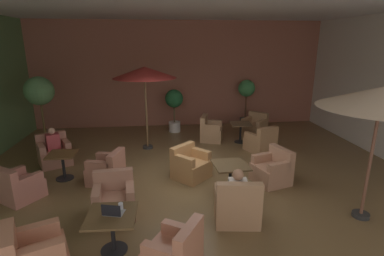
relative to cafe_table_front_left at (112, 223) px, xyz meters
The scene contains 27 objects.
ground_plane 2.98m from the cafe_table_front_left, 56.73° to the left, with size 11.40×10.36×0.02m, color brown.
wall_back_brick 7.91m from the cafe_table_front_left, 78.04° to the left, with size 11.40×0.08×4.08m, color #9F5E4B.
ceiling_slab 4.64m from the cafe_table_front_left, 56.73° to the left, with size 11.40×10.36×0.06m, color silver.
cafe_table_front_left is the anchor object (origin of this frame).
armchair_front_left_north 1.14m from the cafe_table_front_left, 31.05° to the right, with size 0.96×0.97×0.84m.
armchair_front_left_east 1.14m from the cafe_table_front_left, 96.61° to the left, with size 0.86×0.84×0.82m.
cafe_table_front_right 6.20m from the cafe_table_front_left, 55.70° to the left, with size 0.71×0.71×0.67m.
armchair_front_right_north 5.71m from the cafe_table_front_left, 47.03° to the left, with size 0.96×1.01×0.84m.
armchair_front_right_east 7.20m from the cafe_table_front_left, 54.15° to the left, with size 1.06×1.06×0.82m.
armchair_front_right_south 5.98m from the cafe_table_front_left, 65.03° to the left, with size 0.89×0.90×0.87m.
cafe_table_mid_center 2.92m from the cafe_table_front_left, 36.80° to the left, with size 0.80×0.80×0.67m.
armchair_mid_center_north 3.01m from the cafe_table_front_left, 59.50° to the left, with size 1.08×1.07×0.81m.
armchair_mid_center_east 2.27m from the cafe_table_front_left, 14.73° to the left, with size 0.89×0.81×0.91m.
armchair_mid_center_south 4.05m from the cafe_table_front_left, 31.28° to the left, with size 0.93×0.96×0.84m.
cafe_table_rear_right 3.27m from the cafe_table_front_left, 119.22° to the left, with size 0.66×0.66×0.67m.
armchair_rear_right_north 4.42m from the cafe_table_front_left, 118.92° to the left, with size 1.05×1.04×0.85m.
armchair_rear_right_east 2.97m from the cafe_table_front_left, 139.70° to the left, with size 1.04×1.04×0.80m.
armchair_rear_right_south 2.59m from the cafe_table_front_left, 101.11° to the left, with size 0.92×0.89×0.81m.
patio_umbrella_tall_red 5.23m from the cafe_table_front_left, 85.43° to the left, with size 1.91×1.91×2.58m.
patio_umbrella_center_beige 5.01m from the cafe_table_front_left, ahead, with size 2.14×2.14×2.54m.
potted_tree_left_corner 6.79m from the cafe_table_front_left, 78.52° to the left, with size 0.67×0.67×1.60m.
potted_tree_mid_left 5.86m from the cafe_table_front_left, 118.66° to the left, with size 0.86×0.86×2.31m.
potted_tree_mid_right 8.33m from the cafe_table_front_left, 59.29° to the left, with size 0.66×0.66×1.86m.
patron_blue_shirt 2.29m from the cafe_table_front_left, 15.83° to the left, with size 0.36×0.26×0.62m.
patron_by_window 4.38m from the cafe_table_front_left, 118.93° to the left, with size 0.41×0.38×0.62m.
iced_drink_cup 0.29m from the cafe_table_front_left, 46.34° to the left, with size 0.08×0.08×0.11m, color white.
open_laptop 0.21m from the cafe_table_front_left, 10.37° to the right, with size 0.36×0.29×0.20m.
Camera 1 is at (-0.80, -6.67, 3.27)m, focal length 27.80 mm.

